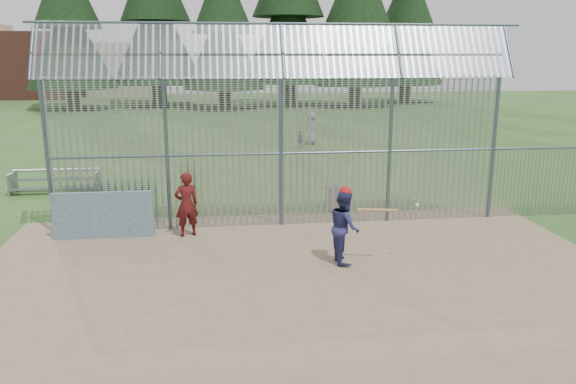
{
  "coord_description": "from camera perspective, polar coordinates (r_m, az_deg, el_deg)",
  "views": [
    {
      "loc": [
        -1.65,
        -11.23,
        4.55
      ],
      "look_at": [
        0.0,
        2.0,
        1.3
      ],
      "focal_mm": 35.0,
      "sensor_mm": 36.0,
      "label": 1
    }
  ],
  "objects": [
    {
      "name": "backstop_fence",
      "position": [
        15.22,
        6.13,
        5.35
      ],
      "size": [
        20.09,
        0.81,
        5.3
      ],
      "color": "#47566B",
      "rests_on": "ground"
    },
    {
      "name": "dugout_wall",
      "position": [
        14.96,
        -18.23,
        -2.24
      ],
      "size": [
        2.5,
        0.12,
        1.2
      ],
      "primitive_type": "cube",
      "color": "#38566B",
      "rests_on": "dirt_infield"
    },
    {
      "name": "batter",
      "position": [
        12.56,
        5.75,
        -3.53
      ],
      "size": [
        0.63,
        0.81,
        1.65
      ],
      "primitive_type": "imported",
      "rotation": [
        0.0,
        0.0,
        1.58
      ],
      "color": "navy",
      "rests_on": "dirt_infield"
    },
    {
      "name": "bleacher",
      "position": [
        20.73,
        -22.55,
        1.11
      ],
      "size": [
        3.0,
        0.95,
        0.72
      ],
      "color": "gray",
      "rests_on": "ground"
    },
    {
      "name": "bg_kid_seated",
      "position": [
        28.37,
        1.27,
        5.37
      ],
      "size": [
        0.57,
        0.41,
        0.9
      ],
      "primitive_type": "imported",
      "rotation": [
        0.0,
        0.0,
        2.73
      ],
      "color": "slate",
      "rests_on": "ground"
    },
    {
      "name": "batting_gear",
      "position": [
        12.37,
        6.63,
        -0.37
      ],
      "size": [
        1.76,
        0.41,
        0.58
      ],
      "color": "#AF171A",
      "rests_on": "ground"
    },
    {
      "name": "trash_can",
      "position": [
        16.96,
        4.66,
        -0.58
      ],
      "size": [
        0.56,
        0.56,
        0.82
      ],
      "color": "gray",
      "rests_on": "ground"
    },
    {
      "name": "onlooker",
      "position": [
        14.55,
        -10.28,
        -1.24
      ],
      "size": [
        0.7,
        0.57,
        1.67
      ],
      "primitive_type": "imported",
      "rotation": [
        0.0,
        0.0,
        3.46
      ],
      "color": "maroon",
      "rests_on": "dirt_infield"
    },
    {
      "name": "bg_kid_standing",
      "position": [
        29.66,
        2.42,
        6.51
      ],
      "size": [
        0.99,
        0.87,
        1.7
      ],
      "primitive_type": "imported",
      "rotation": [
        0.0,
        0.0,
        3.64
      ],
      "color": "slate",
      "rests_on": "ground"
    },
    {
      "name": "ground",
      "position": [
        12.22,
        1.17,
        -8.15
      ],
      "size": [
        120.0,
        120.0,
        0.0
      ],
      "primitive_type": "plane",
      "color": "#2D511E",
      "rests_on": "ground"
    },
    {
      "name": "dirt_infield",
      "position": [
        11.76,
        1.53,
        -9.0
      ],
      "size": [
        14.0,
        10.0,
        0.02
      ],
      "primitive_type": "cube",
      "color": "#756047",
      "rests_on": "ground"
    },
    {
      "name": "distant_buildings",
      "position": [
        71.07,
        -25.3,
        11.65
      ],
      "size": [
        26.5,
        10.5,
        8.0
      ],
      "color": "brown",
      "rests_on": "ground"
    }
  ]
}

